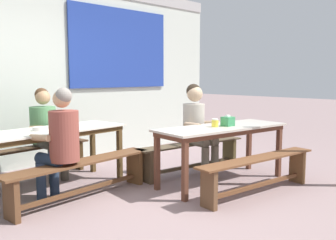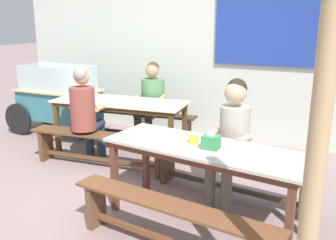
# 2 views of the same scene
# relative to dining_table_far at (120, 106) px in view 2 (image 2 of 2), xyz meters

# --- Properties ---
(ground_plane) EXTENTS (40.00, 40.00, 0.00)m
(ground_plane) POSITION_rel_dining_table_far_xyz_m (0.76, -1.12, -0.69)
(ground_plane) COLOR gray
(backdrop_wall) EXTENTS (6.97, 0.23, 3.02)m
(backdrop_wall) POSITION_rel_dining_table_far_xyz_m (0.80, 1.34, 0.89)
(backdrop_wall) COLOR silver
(backdrop_wall) RESTS_ON ground_plane
(dining_table_far) EXTENTS (1.96, 0.90, 0.76)m
(dining_table_far) POSITION_rel_dining_table_far_xyz_m (0.00, 0.00, 0.00)
(dining_table_far) COLOR silver
(dining_table_far) RESTS_ON ground_plane
(dining_table_near) EXTENTS (1.95, 0.87, 0.76)m
(dining_table_near) POSITION_rel_dining_table_far_xyz_m (1.76, -1.30, -0.00)
(dining_table_near) COLOR beige
(dining_table_near) RESTS_ON ground_plane
(bench_far_back) EXTENTS (1.90, 0.44, 0.45)m
(bench_far_back) POSITION_rel_dining_table_far_xyz_m (-0.06, 0.60, -0.39)
(bench_far_back) COLOR #412B1B
(bench_far_back) RESTS_ON ground_plane
(bench_far_front) EXTENTS (1.95, 0.48, 0.45)m
(bench_far_front) POSITION_rel_dining_table_far_xyz_m (0.06, -0.60, -0.38)
(bench_far_front) COLOR brown
(bench_far_front) RESTS_ON ground_plane
(bench_near_back) EXTENTS (1.85, 0.48, 0.45)m
(bench_near_back) POSITION_rel_dining_table_far_xyz_m (1.83, -0.70, -0.39)
(bench_near_back) COLOR brown
(bench_near_back) RESTS_ON ground_plane
(bench_near_front) EXTENTS (1.88, 0.46, 0.45)m
(bench_near_front) POSITION_rel_dining_table_far_xyz_m (1.69, -1.90, -0.39)
(bench_near_front) COLOR brown
(bench_near_front) RESTS_ON ground_plane
(food_cart) EXTENTS (1.74, 0.74, 1.15)m
(food_cart) POSITION_rel_dining_table_far_xyz_m (-1.42, 0.33, -0.02)
(food_cart) COLOR teal
(food_cart) RESTS_ON ground_plane
(person_left_back_turned) EXTENTS (0.48, 0.54, 1.30)m
(person_left_back_turned) POSITION_rel_dining_table_far_xyz_m (-0.17, -0.56, 0.04)
(person_left_back_turned) COLOR #263750
(person_left_back_turned) RESTS_ON ground_plane
(person_center_facing) EXTENTS (0.48, 0.60, 1.26)m
(person_center_facing) POSITION_rel_dining_table_far_xyz_m (0.20, 0.56, 0.03)
(person_center_facing) COLOR #423D34
(person_center_facing) RESTS_ON ground_plane
(person_right_near_table) EXTENTS (0.46, 0.58, 1.31)m
(person_right_near_table) POSITION_rel_dining_table_far_xyz_m (1.85, -0.77, 0.06)
(person_right_near_table) COLOR #6C6655
(person_right_near_table) RESTS_ON ground_plane
(tissue_box) EXTENTS (0.15, 0.13, 0.15)m
(tissue_box) POSITION_rel_dining_table_far_xyz_m (1.83, -1.34, 0.14)
(tissue_box) COLOR #358B54
(tissue_box) RESTS_ON dining_table_near
(condiment_jar) EXTENTS (0.09, 0.09, 0.11)m
(condiment_jar) POSITION_rel_dining_table_far_xyz_m (1.63, -1.28, 0.13)
(condiment_jar) COLOR yellow
(condiment_jar) RESTS_ON dining_table_near
(soup_bowl) EXTENTS (0.16, 0.16, 0.04)m
(soup_bowl) POSITION_rel_dining_table_far_xyz_m (-0.15, -0.01, 0.10)
(soup_bowl) COLOR silver
(soup_bowl) RESTS_ON dining_table_far
(wooden_support_post) EXTENTS (0.11, 0.11, 2.35)m
(wooden_support_post) POSITION_rel_dining_table_far_xyz_m (2.77, -2.46, 0.48)
(wooden_support_post) COLOR tan
(wooden_support_post) RESTS_ON ground_plane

